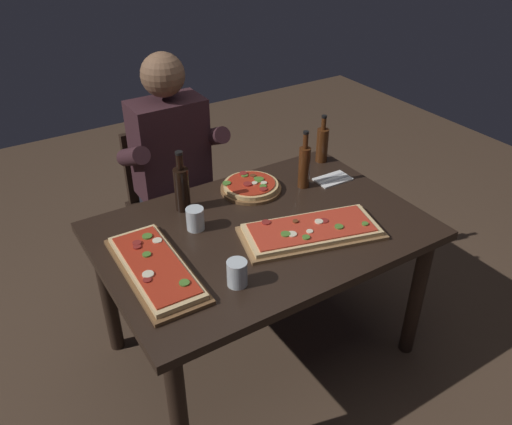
# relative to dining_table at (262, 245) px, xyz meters

# --- Properties ---
(ground_plane) EXTENTS (6.40, 6.40, 0.00)m
(ground_plane) POSITION_rel_dining_table_xyz_m (0.00, 0.00, -0.64)
(ground_plane) COLOR #4C3828
(dining_table) EXTENTS (1.40, 0.96, 0.74)m
(dining_table) POSITION_rel_dining_table_xyz_m (0.00, 0.00, 0.00)
(dining_table) COLOR black
(dining_table) RESTS_ON ground_plane
(pizza_rectangular_front) EXTENTS (0.65, 0.41, 0.05)m
(pizza_rectangular_front) POSITION_rel_dining_table_xyz_m (0.15, -0.16, 0.12)
(pizza_rectangular_front) COLOR olive
(pizza_rectangular_front) RESTS_ON dining_table
(pizza_rectangular_left) EXTENTS (0.24, 0.57, 0.05)m
(pizza_rectangular_left) POSITION_rel_dining_table_xyz_m (-0.51, -0.04, 0.12)
(pizza_rectangular_left) COLOR brown
(pizza_rectangular_left) RESTS_ON dining_table
(pizza_round_far) EXTENTS (0.30, 0.30, 0.05)m
(pizza_round_far) POSITION_rel_dining_table_xyz_m (0.13, 0.30, 0.12)
(pizza_round_far) COLOR brown
(pizza_round_far) RESTS_ON dining_table
(wine_bottle_dark) EXTENTS (0.06, 0.06, 0.26)m
(wine_bottle_dark) POSITION_rel_dining_table_xyz_m (0.62, 0.37, 0.20)
(wine_bottle_dark) COLOR #47230F
(wine_bottle_dark) RESTS_ON dining_table
(oil_bottle_amber) EXTENTS (0.06, 0.06, 0.29)m
(oil_bottle_amber) POSITION_rel_dining_table_xyz_m (0.37, 0.20, 0.21)
(oil_bottle_amber) COLOR #47230F
(oil_bottle_amber) RESTS_ON dining_table
(vinegar_bottle_green) EXTENTS (0.07, 0.07, 0.29)m
(vinegar_bottle_green) POSITION_rel_dining_table_xyz_m (-0.22, 0.32, 0.21)
(vinegar_bottle_green) COLOR black
(vinegar_bottle_green) RESTS_ON dining_table
(tumbler_near_camera) EXTENTS (0.08, 0.08, 0.10)m
(tumbler_near_camera) POSITION_rel_dining_table_xyz_m (-0.28, -0.27, 0.14)
(tumbler_near_camera) COLOR silver
(tumbler_near_camera) RESTS_ON dining_table
(tumbler_far_side) EXTENTS (0.08, 0.08, 0.10)m
(tumbler_far_side) POSITION_rel_dining_table_xyz_m (-0.25, 0.15, 0.14)
(tumbler_far_side) COLOR silver
(tumbler_far_side) RESTS_ON dining_table
(napkin_cutlery_set) EXTENTS (0.18, 0.11, 0.01)m
(napkin_cutlery_set) POSITION_rel_dining_table_xyz_m (0.53, 0.17, 0.10)
(napkin_cutlery_set) COLOR white
(napkin_cutlery_set) RESTS_ON dining_table
(diner_chair) EXTENTS (0.44, 0.44, 0.87)m
(diner_chair) POSITION_rel_dining_table_xyz_m (-0.08, 0.86, -0.16)
(diner_chair) COLOR black
(diner_chair) RESTS_ON ground_plane
(seated_diner) EXTENTS (0.53, 0.41, 1.33)m
(seated_diner) POSITION_rel_dining_table_xyz_m (-0.08, 0.74, 0.10)
(seated_diner) COLOR #23232D
(seated_diner) RESTS_ON ground_plane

